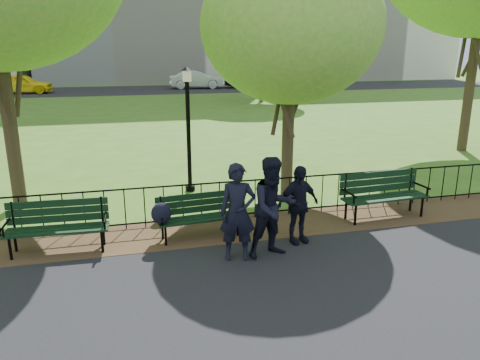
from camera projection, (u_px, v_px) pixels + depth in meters
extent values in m
plane|color=#3A5D18|center=(253.00, 259.00, 8.44)|extent=(120.00, 120.00, 0.00)
cube|color=#382717|center=(234.00, 228.00, 9.84)|extent=(60.00, 1.60, 0.01)
cube|color=black|center=(145.00, 90.00, 41.05)|extent=(70.00, 9.00, 0.01)
cylinder|color=black|center=(228.00, 182.00, 10.07)|extent=(24.00, 0.04, 0.04)
cylinder|color=black|center=(229.00, 215.00, 10.27)|extent=(24.00, 0.04, 0.04)
cylinder|color=black|center=(229.00, 201.00, 10.18)|extent=(0.02, 0.02, 0.90)
cube|color=black|center=(200.00, 218.00, 9.23)|extent=(1.70, 0.59, 0.04)
cube|color=black|center=(197.00, 199.00, 9.36)|extent=(1.67, 0.18, 0.42)
cylinder|color=black|center=(166.00, 236.00, 8.91)|extent=(0.05, 0.05, 0.42)
cylinder|color=black|center=(238.00, 227.00, 9.37)|extent=(0.05, 0.05, 0.42)
cylinder|color=black|center=(163.00, 230.00, 9.21)|extent=(0.05, 0.05, 0.42)
cylinder|color=black|center=(232.00, 221.00, 9.67)|extent=(0.05, 0.05, 0.42)
cylinder|color=black|center=(160.00, 215.00, 8.94)|extent=(0.08, 0.52, 0.04)
cylinder|color=black|center=(238.00, 206.00, 9.44)|extent=(0.08, 0.52, 0.04)
ellipsoid|color=black|center=(161.00, 213.00, 8.84)|extent=(0.41, 0.30, 0.42)
cube|color=black|center=(57.00, 230.00, 8.56)|extent=(1.84, 0.57, 0.04)
cube|color=black|center=(58.00, 207.00, 8.71)|extent=(1.82, 0.12, 0.46)
cylinder|color=black|center=(10.00, 249.00, 8.30)|extent=(0.05, 0.05, 0.46)
cylinder|color=black|center=(102.00, 242.00, 8.61)|extent=(0.05, 0.05, 0.46)
cylinder|color=black|center=(15.00, 241.00, 8.64)|extent=(0.05, 0.05, 0.46)
cylinder|color=black|center=(104.00, 234.00, 8.95)|extent=(0.05, 0.05, 0.46)
cylinder|color=black|center=(5.00, 224.00, 8.34)|extent=(0.07, 0.57, 0.04)
cylinder|color=black|center=(105.00, 217.00, 8.68)|extent=(0.07, 0.57, 0.04)
cube|color=black|center=(385.00, 198.00, 10.28)|extent=(1.98, 0.65, 0.04)
cube|color=black|center=(379.00, 178.00, 10.44)|extent=(1.95, 0.17, 0.49)
cylinder|color=black|center=(355.00, 215.00, 9.92)|extent=(0.05, 0.05, 0.49)
cylinder|color=black|center=(422.00, 207.00, 10.43)|extent=(0.05, 0.05, 0.49)
cylinder|color=black|center=(346.00, 209.00, 10.28)|extent=(0.05, 0.05, 0.49)
cylinder|color=black|center=(411.00, 202.00, 10.78)|extent=(0.05, 0.05, 0.49)
cylinder|color=black|center=(349.00, 193.00, 9.96)|extent=(0.08, 0.61, 0.04)
cylinder|color=black|center=(421.00, 185.00, 10.51)|extent=(0.08, 0.61, 0.04)
cylinder|color=black|center=(190.00, 188.00, 12.40)|extent=(0.25, 0.25, 0.14)
cylinder|color=black|center=(189.00, 137.00, 12.02)|extent=(0.11, 0.11, 2.90)
cube|color=beige|center=(187.00, 76.00, 11.60)|extent=(0.20, 0.20, 0.27)
cone|color=black|center=(187.00, 68.00, 11.55)|extent=(0.29, 0.29, 0.11)
cylinder|color=#2D2116|center=(12.00, 136.00, 10.71)|extent=(0.32, 0.32, 3.42)
cylinder|color=#2D2116|center=(288.00, 146.00, 11.73)|extent=(0.29, 0.29, 2.55)
ellipsoid|color=#51A230|center=(291.00, 26.00, 10.94)|extent=(4.29, 4.29, 3.65)
cylinder|color=#2D2116|center=(469.00, 91.00, 16.66)|extent=(0.34, 0.34, 4.30)
cylinder|color=#2D2116|center=(261.00, 74.00, 31.89)|extent=(0.28, 0.28, 3.80)
ellipsoid|color=#51A230|center=(262.00, 7.00, 30.70)|extent=(6.40, 6.40, 5.44)
imported|color=black|center=(238.00, 213.00, 8.19)|extent=(0.71, 0.54, 1.75)
imported|color=black|center=(273.00, 207.00, 8.31)|extent=(0.98, 0.65, 1.84)
imported|color=black|center=(298.00, 205.00, 8.94)|extent=(0.96, 0.55, 1.53)
imported|color=yellow|center=(23.00, 84.00, 37.75)|extent=(4.72, 2.29, 1.55)
imported|color=#B2B4BA|center=(196.00, 80.00, 42.11)|extent=(4.94, 1.95, 1.60)
imported|color=black|center=(250.00, 80.00, 43.25)|extent=(4.75, 1.99, 1.37)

